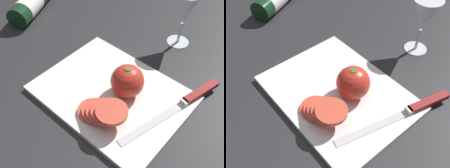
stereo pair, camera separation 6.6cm
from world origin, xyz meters
TOP-DOWN VIEW (x-y plane):
  - ground_plane at (0.00, 0.00)m, footprint 3.00×3.00m
  - cutting_board at (0.06, 0.02)m, footprint 0.38×0.28m
  - wine_bottle at (-0.42, 0.14)m, footprint 0.19×0.31m
  - wine_glass at (0.07, 0.33)m, footprint 0.08×0.08m
  - whole_tomato at (0.09, 0.04)m, footprint 0.09×0.09m
  - knife at (0.23, 0.14)m, footprint 0.10×0.31m
  - tomato_slice_stack_near at (0.09, -0.05)m, footprint 0.13×0.08m

SIDE VIEW (x-z plane):
  - ground_plane at x=0.00m, z-range 0.00..0.00m
  - cutting_board at x=0.06m, z-range 0.00..0.01m
  - knife at x=0.23m, z-range 0.01..0.03m
  - wine_bottle at x=-0.42m, z-range 0.00..0.07m
  - tomato_slice_stack_near at x=0.09m, z-range 0.01..0.06m
  - whole_tomato at x=0.09m, z-range 0.01..0.10m
  - wine_glass at x=0.07m, z-range 0.03..0.20m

